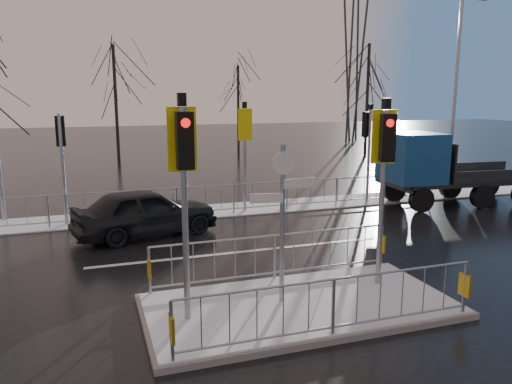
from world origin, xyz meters
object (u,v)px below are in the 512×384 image
object	(u,v)px
car_far_lane	(146,212)
flatbed_truck	(431,167)
street_lamp_right	(457,87)
traffic_island	(299,290)

from	to	relation	value
car_far_lane	flatbed_truck	size ratio (longest dim) A/B	0.70
car_far_lane	flatbed_truck	bearing A→B (deg)	-100.46
car_far_lane	street_lamp_right	distance (m)	13.49
traffic_island	car_far_lane	distance (m)	6.62
flatbed_truck	traffic_island	bearing A→B (deg)	-140.26
car_far_lane	traffic_island	bearing A→B (deg)	-175.04
flatbed_truck	street_lamp_right	bearing A→B (deg)	34.60
car_far_lane	street_lamp_right	xyz separation A→B (m)	(12.79, 2.26, 3.67)
traffic_island	car_far_lane	size ratio (longest dim) A/B	1.42
traffic_island	flatbed_truck	size ratio (longest dim) A/B	0.99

